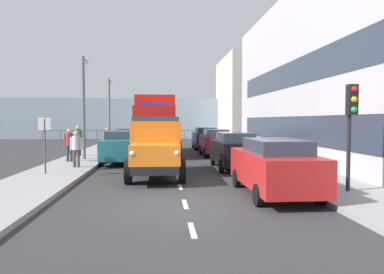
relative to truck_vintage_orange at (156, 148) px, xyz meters
The scene contains 24 objects.
ground_plane 7.37m from the truck_vintage_orange, 96.85° to the right, with size 80.00×80.00×0.00m, color #2D2D30.
sidewalk_left 9.41m from the truck_vintage_orange, 129.42° to the right, with size 2.67×42.49×0.15m, color gray.
sidewalk_right 8.43m from the truck_vintage_orange, 59.80° to the right, with size 2.67×42.49×0.15m, color gray.
road_centreline_markings 6.06m from the truck_vintage_orange, 98.39° to the right, with size 0.12×37.52×0.01m.
building_terrace 11.79m from the truck_vintage_orange, 161.11° to the right, with size 6.74×27.35×9.50m.
building_far_block 29.50m from the truck_vintage_orange, 111.29° to the right, with size 6.73×11.13×9.38m.
sea_horizon 31.51m from the truck_vintage_orange, 91.58° to the right, with size 80.00×0.80×5.00m, color #8C9EAD.
seawall_railing 27.88m from the truck_vintage_orange, 91.78° to the right, with size 28.08×0.08×1.20m.
truck_vintage_orange is the anchor object (origin of this frame).
lorry_cargo_red 10.09m from the truck_vintage_orange, 88.94° to the right, with size 2.58×8.20×3.87m.
car_red_kerbside_near 5.17m from the truck_vintage_orange, 134.99° to the left, with size 1.88×4.56×1.72m.
car_black_kerbside_1 4.46m from the truck_vintage_orange, 145.15° to the right, with size 1.83×4.42×1.72m.
car_maroon_kerbside_2 9.43m from the truck_vintage_orange, 112.80° to the right, with size 1.76×4.06×1.72m.
car_navy_kerbside_3 14.77m from the truck_vintage_orange, 104.31° to the right, with size 1.85×4.47×1.72m.
car_teal_oppositeside_0 5.41m from the truck_vintage_orange, 69.24° to the right, with size 1.86×3.94×1.72m.
car_white_oppositeside_1 10.78m from the truck_vintage_orange, 79.75° to the right, with size 1.97×4.68×1.72m.
pedestrian_with_bag 4.42m from the truck_vintage_orange, 34.37° to the right, with size 0.53×0.34×1.65m.
pedestrian_in_dark_coat 6.69m from the truck_vintage_orange, 47.15° to the right, with size 0.53×0.34×1.70m.
pedestrian_couple_a 9.28m from the truck_vintage_orange, 59.05° to the right, with size 0.53×0.34×1.83m.
pedestrian_by_lamp 10.95m from the truck_vintage_orange, 71.93° to the right, with size 0.53×0.34×1.65m.
traffic_light_near 7.23m from the truck_vintage_orange, 145.30° to the left, with size 0.28×0.41×3.20m.
lamp_post_promenade 7.87m from the truck_vintage_orange, 57.33° to the right, with size 0.32×1.14×5.67m.
lamp_post_far 17.11m from the truck_vintage_orange, 76.08° to the right, with size 0.32×1.14×5.59m.
street_sign 4.49m from the truck_vintage_orange, ahead, with size 0.50×0.07×2.25m.
Camera 1 is at (0.63, 9.83, 2.29)m, focal length 34.36 mm.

